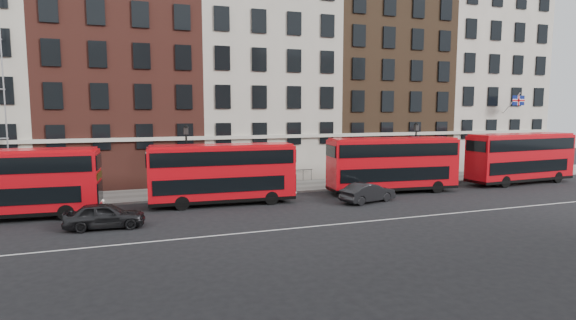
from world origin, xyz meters
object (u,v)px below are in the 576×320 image
object	(u,v)px
bus_b	(222,173)
car_front	(368,192)
bus_c	(392,163)
traffic_light	(513,153)
bus_a	(8,182)
bus_d	(520,157)
car_rear	(105,215)

from	to	relation	value
bus_b	car_front	xyz separation A→B (m)	(9.92, -2.67, -1.55)
bus_c	traffic_light	size ratio (longest dim) A/B	3.22
bus_a	bus_d	world-z (taller)	bus_d
car_rear	bus_b	bearing A→B (deg)	-57.73
bus_b	bus_d	xyz separation A→B (m)	(26.76, -0.00, 0.14)
bus_b	car_front	distance (m)	10.39
bus_a	bus_c	distance (m)	26.43
car_rear	traffic_light	bearing A→B (deg)	-75.52
car_front	traffic_light	distance (m)	19.79
bus_b	traffic_light	distance (m)	28.99
bus_c	bus_d	bearing A→B (deg)	5.44
car_front	bus_b	bearing A→B (deg)	59.26
bus_c	traffic_light	world-z (taller)	bus_c
bus_b	car_rear	world-z (taller)	bus_b
traffic_light	bus_d	bearing A→B (deg)	-126.10
traffic_light	bus_c	bearing A→B (deg)	-169.41
car_front	traffic_light	size ratio (longest dim) A/B	1.29
bus_a	bus_d	xyz separation A→B (m)	(39.59, -0.00, 0.13)
car_rear	traffic_light	distance (m)	36.91
bus_a	traffic_light	xyz separation A→B (m)	(41.67, 2.85, 0.19)
bus_b	car_front	world-z (taller)	bus_b
bus_a	bus_d	bearing A→B (deg)	3.99
bus_d	traffic_light	distance (m)	3.53
bus_d	bus_a	bearing A→B (deg)	176.76
bus_b	bus_c	size ratio (longest dim) A/B	0.95
bus_d	car_front	distance (m)	17.14
bus_a	car_rear	xyz separation A→B (m)	(5.45, -4.01, -1.54)
bus_c	car_front	xyz separation A→B (m)	(-3.68, -2.68, -1.64)
bus_d	car_front	bearing A→B (deg)	-174.22
bus_c	car_front	bearing A→B (deg)	-138.52
bus_d	car_front	size ratio (longest dim) A/B	2.53
bus_b	traffic_light	bearing A→B (deg)	8.52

